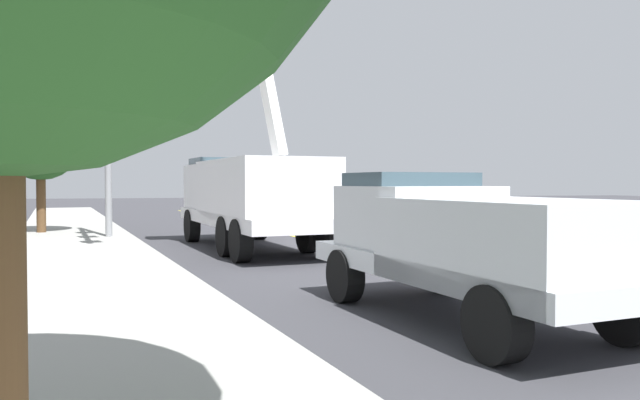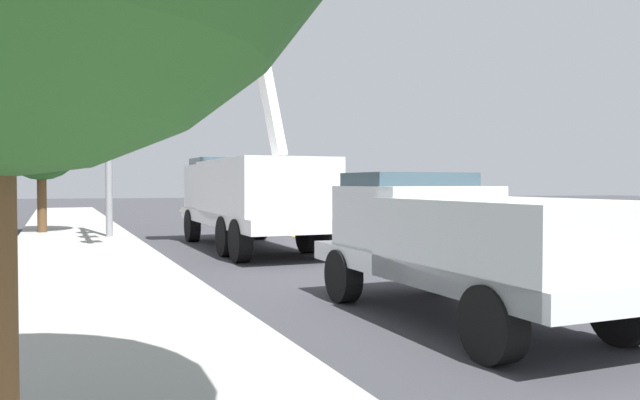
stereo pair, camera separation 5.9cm
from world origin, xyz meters
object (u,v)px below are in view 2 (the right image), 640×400
object	(u,v)px
traffic_cone_mid_front	(427,257)
traffic_cone_mid_rear	(343,238)
utility_bucket_truck	(249,193)
traffic_signal_mast	(114,61)
traffic_cone_trailing	(267,223)
service_pickup_truck	(464,240)
passing_minivan	(319,203)

from	to	relation	value
traffic_cone_mid_front	traffic_cone_mid_rear	size ratio (longest dim) A/B	1.04
utility_bucket_truck	traffic_signal_mast	bearing A→B (deg)	65.79
traffic_signal_mast	traffic_cone_trailing	bearing A→B (deg)	-60.34
service_pickup_truck	traffic_cone_mid_rear	bearing A→B (deg)	-5.00
service_pickup_truck	traffic_cone_trailing	distance (m)	14.74
traffic_cone_mid_front	traffic_cone_trailing	size ratio (longest dim) A/B	0.97
traffic_cone_mid_front	traffic_signal_mast	distance (m)	11.60
passing_minivan	traffic_signal_mast	size ratio (longest dim) A/B	0.66
traffic_cone_mid_rear	traffic_signal_mast	distance (m)	8.67
service_pickup_truck	traffic_cone_mid_front	bearing A→B (deg)	-16.21
traffic_cone_trailing	traffic_signal_mast	size ratio (longest dim) A/B	0.11
traffic_cone_mid_rear	traffic_signal_mast	world-z (taller)	traffic_signal_mast
traffic_cone_mid_front	traffic_cone_trailing	bearing A→B (deg)	7.11
passing_minivan	traffic_signal_mast	distance (m)	11.75
traffic_cone_mid_front	passing_minivan	bearing A→B (deg)	-6.12
service_pickup_truck	passing_minivan	world-z (taller)	service_pickup_truck
service_pickup_truck	traffic_cone_mid_front	world-z (taller)	service_pickup_truck
utility_bucket_truck	traffic_cone_trailing	xyz separation A→B (m)	(4.59, -1.28, -1.18)
traffic_cone_mid_front	traffic_cone_mid_rear	xyz separation A→B (m)	(4.79, 0.32, -0.02)
utility_bucket_truck	traffic_cone_trailing	size ratio (longest dim) A/B	9.69
service_pickup_truck	passing_minivan	distance (m)	19.22
service_pickup_truck	traffic_cone_mid_front	distance (m)	3.86
utility_bucket_truck	service_pickup_truck	bearing A→B (deg)	-171.04
passing_minivan	traffic_cone_trailing	world-z (taller)	passing_minivan
utility_bucket_truck	traffic_cone_trailing	distance (m)	4.91
traffic_cone_mid_front	traffic_cone_trailing	world-z (taller)	traffic_cone_trailing
passing_minivan	traffic_cone_mid_front	xyz separation A→B (m)	(-15.39, 1.65, -0.55)
service_pickup_truck	traffic_cone_mid_rear	xyz separation A→B (m)	(8.43, -0.74, -0.72)
traffic_cone_mid_front	traffic_signal_mast	size ratio (longest dim) A/B	0.11
traffic_cone_mid_front	utility_bucket_truck	bearing A→B (deg)	22.28
service_pickup_truck	traffic_cone_trailing	bearing A→B (deg)	1.25
utility_bucket_truck	traffic_cone_mid_front	xyz separation A→B (m)	(-6.48, -2.66, -1.19)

